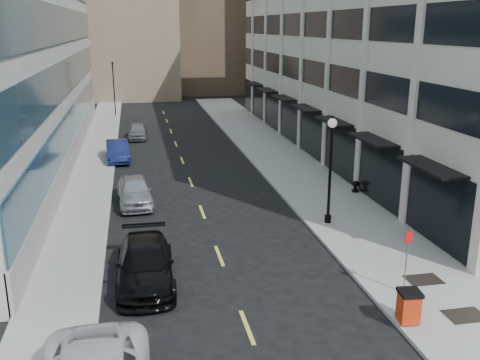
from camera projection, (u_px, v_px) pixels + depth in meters
name	position (u px, v px, depth m)	size (l,w,h in m)	color
sidewalk_right	(300.00, 175.00, 36.61)	(5.00, 80.00, 0.15)	gray
sidewalk_left	(89.00, 186.00, 33.99)	(3.00, 80.00, 0.15)	gray
building_right	(390.00, 38.00, 42.48)	(15.30, 46.50, 18.25)	beige
skyline_tan_far	(61.00, 19.00, 84.20)	(12.00, 14.00, 22.00)	#896F59
skyline_stone	(277.00, 25.00, 79.15)	(10.00, 14.00, 20.00)	beige
grate_mid	(465.00, 315.00, 18.70)	(1.40, 1.00, 0.01)	black
grate_far	(424.00, 280.00, 21.34)	(1.40, 1.00, 0.01)	black
road_centerline	(196.00, 195.00, 32.40)	(0.15, 68.20, 0.01)	#D8CC4C
traffic_signal	(112.00, 65.00, 58.99)	(0.66, 0.66, 6.98)	black
car_black_pickup	(145.00, 264.00, 21.20)	(2.24, 5.50, 1.60)	black
car_silver_sedan	(135.00, 191.00, 30.60)	(1.91, 4.74, 1.62)	#9B9FA4
car_blue_sedan	(118.00, 151.00, 40.58)	(1.62, 4.64, 1.53)	navy
car_grey_sedan	(138.00, 131.00, 48.56)	(1.68, 4.19, 1.43)	gray
trash_bin	(409.00, 305.00, 18.12)	(0.80, 0.86, 1.18)	red
lamppost	(331.00, 161.00, 26.70)	(0.46, 0.46, 5.53)	black
sign_post	(407.00, 251.00, 19.87)	(0.31, 0.07, 2.65)	slate
urn_planter	(355.00, 185.00, 32.56)	(0.49, 0.49, 0.68)	black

